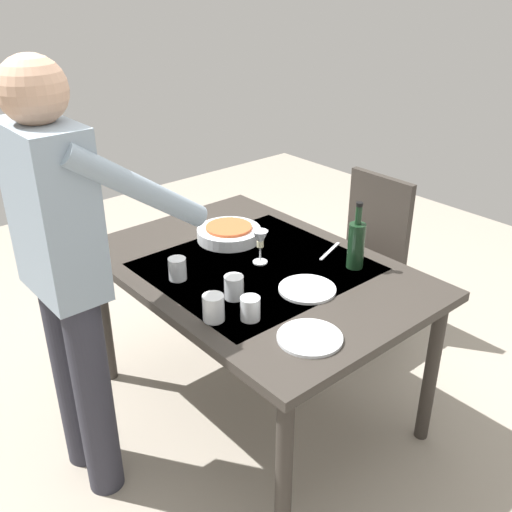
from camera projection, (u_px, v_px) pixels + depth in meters
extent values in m
plane|color=#9E9384|center=(256.00, 404.00, 2.84)|extent=(6.00, 6.00, 0.00)
cube|color=#332D28|center=(256.00, 270.00, 2.51)|extent=(1.44, 1.00, 0.04)
cube|color=beige|center=(256.00, 267.00, 2.50)|extent=(0.79, 0.85, 0.00)
cylinder|color=#332D28|center=(431.00, 372.00, 2.49)|extent=(0.06, 0.06, 0.72)
cylinder|color=#332D28|center=(240.00, 265.00, 3.37)|extent=(0.06, 0.06, 0.72)
cylinder|color=#332D28|center=(284.00, 475.00, 1.98)|extent=(0.06, 0.06, 0.72)
cylinder|color=#332D28|center=(104.00, 318.00, 2.87)|extent=(0.06, 0.06, 0.72)
cube|color=black|center=(354.00, 265.00, 3.18)|extent=(0.40, 0.40, 0.04)
cube|color=#332D28|center=(379.00, 215.00, 3.17)|extent=(0.40, 0.04, 0.45)
cylinder|color=#332D28|center=(394.00, 302.00, 3.26)|extent=(0.04, 0.04, 0.43)
cylinder|color=#332D28|center=(348.00, 280.00, 3.49)|extent=(0.04, 0.04, 0.43)
cylinder|color=#332D28|center=(354.00, 324.00, 3.06)|extent=(0.04, 0.04, 0.43)
cylinder|color=#332D28|center=(308.00, 298.00, 3.30)|extent=(0.04, 0.04, 0.43)
cylinder|color=#2D2D38|center=(71.00, 374.00, 2.34)|extent=(0.14, 0.14, 0.88)
cylinder|color=#2D2D38|center=(94.00, 399.00, 2.21)|extent=(0.14, 0.14, 0.88)
cube|color=#8C9EAD|center=(53.00, 212.00, 1.94)|extent=(0.36, 0.20, 0.60)
sphere|color=tan|center=(32.00, 90.00, 1.77)|extent=(0.22, 0.22, 0.22)
cylinder|color=#8C9EAD|center=(92.00, 164.00, 2.17)|extent=(0.08, 0.52, 0.40)
cylinder|color=#8C9EAD|center=(139.00, 188.00, 1.93)|extent=(0.08, 0.52, 0.40)
cylinder|color=black|center=(356.00, 246.00, 2.45)|extent=(0.07, 0.07, 0.20)
cylinder|color=black|center=(359.00, 215.00, 2.39)|extent=(0.03, 0.03, 0.08)
cylinder|color=black|center=(360.00, 204.00, 2.36)|extent=(0.03, 0.03, 0.02)
cylinder|color=white|center=(260.00, 262.00, 2.53)|extent=(0.06, 0.06, 0.01)
cylinder|color=white|center=(260.00, 254.00, 2.51)|extent=(0.01, 0.01, 0.07)
cone|color=white|center=(260.00, 239.00, 2.48)|extent=(0.07, 0.07, 0.07)
cylinder|color=beige|center=(260.00, 244.00, 2.49)|extent=(0.03, 0.03, 0.03)
cylinder|color=silver|center=(177.00, 269.00, 2.38)|extent=(0.07, 0.07, 0.09)
cylinder|color=silver|center=(214.00, 308.00, 2.10)|extent=(0.08, 0.08, 0.10)
cylinder|color=silver|center=(250.00, 308.00, 2.11)|extent=(0.07, 0.07, 0.09)
cylinder|color=silver|center=(234.00, 287.00, 2.24)|extent=(0.08, 0.08, 0.09)
cylinder|color=silver|center=(229.00, 234.00, 2.73)|extent=(0.30, 0.30, 0.05)
cylinder|color=#C6562D|center=(229.00, 229.00, 2.72)|extent=(0.22, 0.22, 0.03)
cylinder|color=silver|center=(310.00, 338.00, 2.01)|extent=(0.23, 0.23, 0.01)
cylinder|color=silver|center=(307.00, 289.00, 2.31)|extent=(0.23, 0.23, 0.01)
cube|color=silver|center=(330.00, 251.00, 2.63)|extent=(0.08, 0.19, 0.00)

